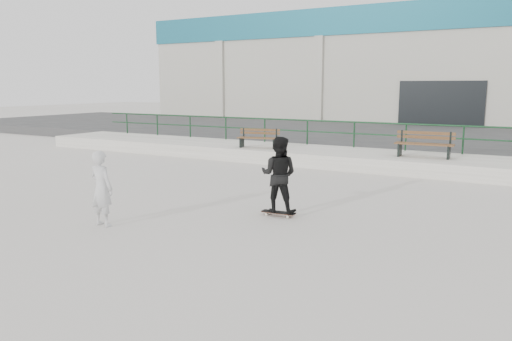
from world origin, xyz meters
The scene contains 10 objects.
ground centered at (0.00, 0.00, 0.00)m, with size 120.00×120.00×0.00m, color beige.
ledge centered at (0.00, 9.50, 0.25)m, with size 30.00×3.00×0.50m, color beige.
parking_strip centered at (0.00, 18.00, 0.25)m, with size 60.00×14.00×0.50m, color #373737.
railing centered at (0.00, 10.80, 1.24)m, with size 28.00×0.06×1.03m.
commercial_building centered at (0.00, 31.99, 4.58)m, with size 44.20×16.33×8.00m.
bench_left centered at (-4.23, 8.88, 0.87)m, with size 1.69×0.80×0.75m.
bench_right centered at (1.96, 9.35, 0.94)m, with size 1.94×0.65×0.88m.
skateboard centered at (0.32, 1.67, 0.07)m, with size 0.79×0.25×0.09m.
standing_skater centered at (0.32, 1.67, 0.95)m, with size 0.83×0.65×1.71m, color black.
seated_skater centered at (-2.52, -0.85, 0.80)m, with size 0.58×0.38×1.59m, color silver.
Camera 1 is at (5.27, -8.09, 2.90)m, focal length 35.00 mm.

